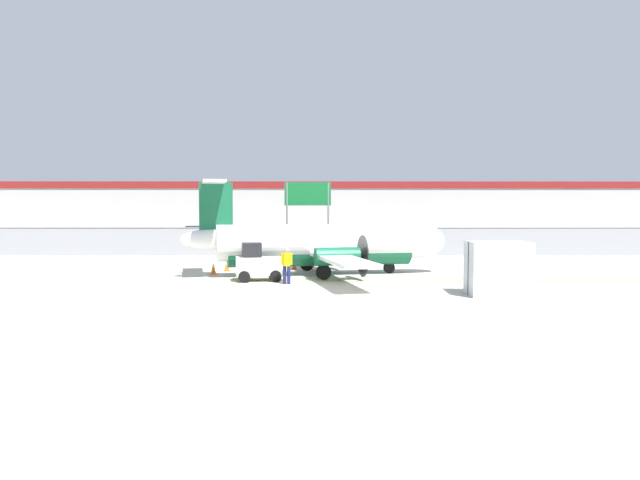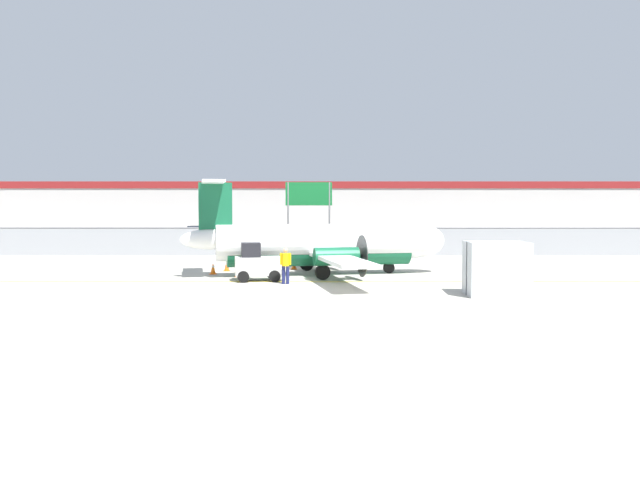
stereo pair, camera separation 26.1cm
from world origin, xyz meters
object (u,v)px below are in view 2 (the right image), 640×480
at_px(baggage_tug, 257,263).
at_px(cargo_container, 497,269).
at_px(ground_crew_worker, 286,264).
at_px(traffic_cone_near_left, 213,268).
at_px(parked_car_2, 394,239).
at_px(parked_car_1, 292,235).
at_px(commuter_airplane, 325,245).
at_px(parked_car_0, 200,234).
at_px(highway_sign, 309,200).
at_px(traffic_cone_far_right, 239,271).
at_px(traffic_cone_near_right, 294,264).
at_px(parked_car_3, 484,239).
at_px(traffic_cone_far_left, 227,266).

distance_m(baggage_tug, cargo_container, 11.40).
bearing_deg(cargo_container, baggage_tug, 156.53).
height_order(ground_crew_worker, traffic_cone_near_left, ground_crew_worker).
distance_m(baggage_tug, parked_car_2, 23.64).
height_order(baggage_tug, parked_car_2, baggage_tug).
height_order(cargo_container, parked_car_1, cargo_container).
height_order(commuter_airplane, parked_car_1, commuter_airplane).
distance_m(parked_car_0, highway_sign, 18.29).
xyz_separation_m(baggage_tug, parked_car_2, (9.25, 21.76, 0.04)).
relative_size(baggage_tug, traffic_cone_near_left, 3.89).
distance_m(parked_car_2, highway_sign, 8.60).
bearing_deg(highway_sign, baggage_tug, -96.97).
distance_m(ground_crew_worker, parked_car_1, 29.89).
relative_size(traffic_cone_far_right, parked_car_0, 0.15).
bearing_deg(parked_car_1, traffic_cone_near_right, 99.36).
relative_size(baggage_tug, parked_car_3, 0.59).
height_order(parked_car_1, parked_car_3, same).
distance_m(commuter_airplane, traffic_cone_far_right, 4.71).
bearing_deg(highway_sign, traffic_cone_near_left, -107.93).
xyz_separation_m(traffic_cone_near_left, parked_car_2, (11.91, 18.76, 0.58)).
bearing_deg(highway_sign, traffic_cone_far_right, -101.52).
bearing_deg(parked_car_0, parked_car_3, 166.27).
bearing_deg(ground_crew_worker, commuter_airplane, -15.25).
relative_size(commuter_airplane, highway_sign, 2.91).
height_order(traffic_cone_far_right, parked_car_1, parked_car_1).
bearing_deg(traffic_cone_near_left, traffic_cone_far_left, 73.19).
bearing_deg(highway_sign, parked_car_0, 128.58).
height_order(parked_car_0, highway_sign, highway_sign).
xyz_separation_m(traffic_cone_near_left, traffic_cone_far_left, (0.49, 1.63, 0.00)).
bearing_deg(highway_sign, cargo_container, -70.67).
height_order(baggage_tug, ground_crew_worker, baggage_tug).
distance_m(commuter_airplane, ground_crew_worker, 4.41).
bearing_deg(parked_car_3, traffic_cone_near_right, -130.92).
bearing_deg(traffic_cone_near_right, traffic_cone_far_right, -124.82).
bearing_deg(traffic_cone_near_right, highway_sign, 87.03).
relative_size(baggage_tug, ground_crew_worker, 1.46).
relative_size(cargo_container, highway_sign, 0.45).
height_order(parked_car_1, highway_sign, highway_sign).
bearing_deg(traffic_cone_near_left, traffic_cone_near_right, 31.57).
height_order(commuter_airplane, highway_sign, highway_sign).
xyz_separation_m(parked_car_0, parked_car_1, (9.43, -3.45, 0.00)).
bearing_deg(traffic_cone_near_right, parked_car_0, 111.75).
xyz_separation_m(traffic_cone_far_left, parked_car_0, (-6.85, 27.48, 0.58)).
bearing_deg(parked_car_1, traffic_cone_near_left, 89.68).
height_order(ground_crew_worker, parked_car_3, same).
relative_size(traffic_cone_near_left, traffic_cone_far_right, 1.00).
relative_size(baggage_tug, cargo_container, 1.01).
bearing_deg(parked_car_1, traffic_cone_far_left, 90.38).
relative_size(cargo_container, traffic_cone_far_left, 3.87).
bearing_deg(parked_car_3, baggage_tug, -125.62).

